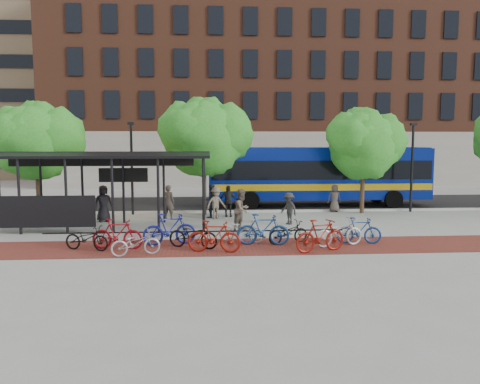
{
  "coord_description": "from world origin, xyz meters",
  "views": [
    {
      "loc": [
        -2.82,
        -22.66,
        3.99
      ],
      "look_at": [
        -1.23,
        0.03,
        1.6
      ],
      "focal_mm": 35.0,
      "sensor_mm": 36.0,
      "label": 1
    }
  ],
  "objects": [
    {
      "name": "bike_11",
      "position": [
        3.17,
        -4.77,
        0.53
      ],
      "size": [
        1.82,
        0.71,
        1.06
      ],
      "primitive_type": "imported",
      "rotation": [
        0.0,
        0.0,
        1.45
      ],
      "color": "navy",
      "rests_on": "ground"
    },
    {
      "name": "tree_b",
      "position": [
        -2.9,
        3.35,
        4.46
      ],
      "size": [
        5.15,
        4.2,
        6.47
      ],
      "color": "#382619",
      "rests_on": "ground"
    },
    {
      "name": "building_tower",
      "position": [
        -16.0,
        40.0,
        15.0
      ],
      "size": [
        22.0,
        22.0,
        30.0
      ],
      "primitive_type": "cube",
      "color": "#7A664C",
      "rests_on": "ground"
    },
    {
      "name": "pedestrian_2",
      "position": [
        -2.64,
        2.2,
        0.91
      ],
      "size": [
        1.06,
        0.94,
        1.82
      ],
      "primitive_type": "imported",
      "rotation": [
        0.0,
        0.0,
        3.47
      ],
      "color": "#1D2944",
      "rests_on": "ground"
    },
    {
      "name": "bike_5",
      "position": [
        -2.59,
        -5.85,
        0.59
      ],
      "size": [
        2.05,
        0.92,
        1.19
      ],
      "primitive_type": "imported",
      "rotation": [
        0.0,
        0.0,
        1.38
      ],
      "color": "maroon",
      "rests_on": "ground"
    },
    {
      "name": "tree_c",
      "position": [
        6.09,
        3.35,
        4.05
      ],
      "size": [
        4.66,
        3.8,
        5.92
      ],
      "color": "#382619",
      "rests_on": "ground"
    },
    {
      "name": "bike_2",
      "position": [
        -5.38,
        -6.13,
        0.46
      ],
      "size": [
        1.84,
        1.09,
        0.91
      ],
      "primitive_type": "imported",
      "rotation": [
        0.0,
        0.0,
        1.87
      ],
      "color": "#9A9A9C",
      "rests_on": "ground"
    },
    {
      "name": "pedestrian_8",
      "position": [
        -1.25,
        -1.5,
        0.95
      ],
      "size": [
        1.13,
        1.17,
        1.9
      ],
      "primitive_type": "imported",
      "rotation": [
        0.0,
        0.0,
        0.92
      ],
      "color": "brown",
      "rests_on": "ground"
    },
    {
      "name": "bike_8",
      "position": [
        0.37,
        -4.54,
        0.46
      ],
      "size": [
        1.85,
        1.2,
        0.92
      ],
      "primitive_type": "imported",
      "rotation": [
        0.0,
        0.0,
        1.94
      ],
      "color": "black",
      "rests_on": "ground"
    },
    {
      "name": "asphalt_street",
      "position": [
        0.0,
        8.0,
        0.01
      ],
      "size": [
        160.0,
        8.0,
        0.01
      ],
      "primitive_type": "cube",
      "color": "black",
      "rests_on": "ground"
    },
    {
      "name": "pedestrian_6",
      "position": [
        4.54,
        3.8,
        0.8
      ],
      "size": [
        0.81,
        0.56,
        1.6
      ],
      "primitive_type": "imported",
      "rotation": [
        0.0,
        0.0,
        3.21
      ],
      "color": "#463E38",
      "rests_on": "ground"
    },
    {
      "name": "bike_10",
      "position": [
        2.26,
        -5.13,
        0.54
      ],
      "size": [
        2.18,
        1.31,
        1.08
      ],
      "primitive_type": "imported",
      "rotation": [
        0.0,
        0.0,
        1.88
      ],
      "color": "#BABBBD",
      "rests_on": "ground"
    },
    {
      "name": "bus_shelter",
      "position": [
        -8.13,
        -0.48,
        3.0
      ],
      "size": [
        10.6,
        3.07,
        3.6
      ],
      "color": "black",
      "rests_on": "ground"
    },
    {
      "name": "bike_0",
      "position": [
        -7.32,
        -5.19,
        0.47
      ],
      "size": [
        1.88,
        1.14,
        0.93
      ],
      "primitive_type": "imported",
      "rotation": [
        0.0,
        0.0,
        1.25
      ],
      "color": "black",
      "rests_on": "ground"
    },
    {
      "name": "bike_4",
      "position": [
        -3.38,
        -5.11,
        0.52
      ],
      "size": [
        2.08,
        1.36,
        1.03
      ],
      "primitive_type": "imported",
      "rotation": [
        0.0,
        0.0,
        1.2
      ],
      "color": "black",
      "rests_on": "ground"
    },
    {
      "name": "pedestrian_9",
      "position": [
        1.16,
        -0.17,
        0.79
      ],
      "size": [
        1.04,
        1.17,
        1.57
      ],
      "primitive_type": "imported",
      "rotation": [
        0.0,
        0.0,
        5.28
      ],
      "color": "#292929",
      "rests_on": "ground"
    },
    {
      "name": "pedestrian_4",
      "position": [
        -1.71,
        2.48,
        0.85
      ],
      "size": [
        1.04,
        0.52,
        1.7
      ],
      "primitive_type": "imported",
      "rotation": [
        0.0,
        0.0,
        6.39
      ],
      "color": "black",
      "rests_on": "ground"
    },
    {
      "name": "pedestrian_0",
      "position": [
        -8.09,
        1.28,
        0.93
      ],
      "size": [
        1.07,
        0.91,
        1.86
      ],
      "primitive_type": "imported",
      "rotation": [
        0.0,
        0.0,
        0.42
      ],
      "color": "black",
      "rests_on": "ground"
    },
    {
      "name": "bus",
      "position": [
        4.16,
        6.55,
        2.13
      ],
      "size": [
        13.78,
        3.37,
        3.72
      ],
      "rotation": [
        0.0,
        0.0,
        -0.01
      ],
      "color": "#081D93",
      "rests_on": "ground"
    },
    {
      "name": "bike_1",
      "position": [
        -6.22,
        -5.08,
        0.58
      ],
      "size": [
        1.98,
        0.77,
        1.16
      ],
      "primitive_type": "imported",
      "rotation": [
        0.0,
        0.0,
        1.45
      ],
      "color": "maroon",
      "rests_on": "ground"
    },
    {
      "name": "bike_7",
      "position": [
        -0.66,
        -4.75,
        0.62
      ],
      "size": [
        2.1,
        0.79,
        1.23
      ],
      "primitive_type": "imported",
      "rotation": [
        0.0,
        0.0,
        1.47
      ],
      "color": "navy",
      "rests_on": "ground"
    },
    {
      "name": "bike_9",
      "position": [
        1.3,
        -6.05,
        0.61
      ],
      "size": [
        2.11,
        1.21,
        1.22
      ],
      "primitive_type": "imported",
      "rotation": [
        0.0,
        0.0,
        1.9
      ],
      "color": "maroon",
      "rests_on": "ground"
    },
    {
      "name": "tree_a",
      "position": [
        -11.91,
        3.35,
        4.24
      ],
      "size": [
        4.9,
        4.0,
        6.18
      ],
      "color": "#382619",
      "rests_on": "ground"
    },
    {
      "name": "ground",
      "position": [
        0.0,
        0.0,
        0.0
      ],
      "size": [
        160.0,
        160.0,
        0.0
      ],
      "primitive_type": "plane",
      "color": "#9E9E99",
      "rests_on": "ground"
    },
    {
      "name": "brick_strip",
      "position": [
        -2.0,
        -5.0,
        0.0
      ],
      "size": [
        24.0,
        3.0,
        0.01
      ],
      "primitive_type": "cube",
      "color": "maroon",
      "rests_on": "ground"
    },
    {
      "name": "curb",
      "position": [
        0.0,
        4.0,
        0.06
      ],
      "size": [
        160.0,
        0.25,
        0.12
      ],
      "primitive_type": "cube",
      "color": "#B7B7B2",
      "rests_on": "ground"
    },
    {
      "name": "building_brick",
      "position": [
        10.0,
        26.0,
        10.0
      ],
      "size": [
        55.0,
        14.0,
        20.0
      ],
      "primitive_type": "cube",
      "color": "brown",
      "rests_on": "ground"
    },
    {
      "name": "pedestrian_1",
      "position": [
        -4.87,
        1.87,
        0.9
      ],
      "size": [
        0.76,
        0.61,
        1.81
      ],
      "primitive_type": "imported",
      "rotation": [
        0.0,
        0.0,
        2.83
      ],
      "color": "#423A34",
      "rests_on": "ground"
    },
    {
      "name": "lamp_post_right",
      "position": [
        9.0,
        3.6,
        2.75
      ],
      "size": [
        0.35,
        0.2,
        5.12
      ],
      "color": "black",
      "rests_on": "ground"
    },
    {
      "name": "bike_rack_rail",
      "position": [
        -3.3,
        -4.1,
        0.0
      ],
      "size": [
        12.0,
        0.05,
        0.95
      ],
      "primitive_type": "cube",
      "color": "black",
      "rests_on": "ground"
    },
    {
      "name": "bike_3",
      "position": [
        -4.32,
        -4.44,
        0.63
      ],
      "size": [
        2.17,
        1.05,
        1.26
      ],
      "primitive_type": "imported",
      "rotation": [
        0.0,
        0.0,
        1.8
      ],
      "color": "navy",
      "rests_on": "ground"
    },
    {
      "name": "bike_6",
      "position": [
        -1.47,
        -4.16,
        0.51
      ],
      "size": [
        2.03,
        1.39,
        1.01
      ],
      "primitive_type": "imported",
      "rotation": [
        0.0,
        0.0,
        1.16
      ],
      "color": "#B4B3B6",
      "rests_on": "ground"
    },
    {
      "name": "lamp_post_left",
      "position": [
        -7.0,
        3.6,
        2.75
      ],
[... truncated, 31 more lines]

